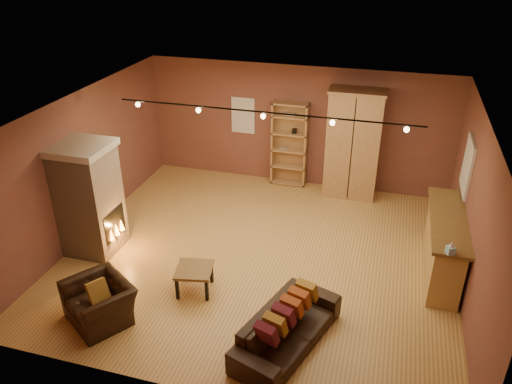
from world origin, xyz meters
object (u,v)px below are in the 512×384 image
(fireplace, at_px, (90,199))
(coffee_table, at_px, (194,272))
(armoire, at_px, (353,144))
(bar_counter, at_px, (444,245))
(armchair, at_px, (99,296))
(bookcase, at_px, (290,143))
(loveseat, at_px, (288,322))

(fireplace, distance_m, coffee_table, 2.47)
(fireplace, xyz_separation_m, armoire, (4.36, 3.54, 0.17))
(bar_counter, distance_m, armchair, 5.78)
(armoire, relative_size, coffee_table, 3.56)
(armchair, bearing_deg, armoire, 91.88)
(fireplace, height_order, bookcase, fireplace)
(bookcase, relative_size, loveseat, 0.97)
(loveseat, bearing_deg, coffee_table, 84.31)
(coffee_table, bearing_deg, fireplace, 163.35)
(fireplace, xyz_separation_m, bookcase, (2.90, 3.74, -0.04))
(armchair, bearing_deg, bar_counter, 61.42)
(bookcase, bearing_deg, coffee_table, -97.96)
(loveseat, height_order, armchair, armchair)
(fireplace, bearing_deg, coffee_table, -16.65)
(fireplace, relative_size, bar_counter, 0.93)
(bar_counter, height_order, loveseat, bar_counter)
(bar_counter, relative_size, loveseat, 1.11)
(armoire, height_order, bar_counter, armoire)
(bookcase, relative_size, bar_counter, 0.88)
(bookcase, relative_size, coffee_table, 2.90)
(bar_counter, distance_m, loveseat, 3.31)
(bookcase, distance_m, armoire, 1.49)
(fireplace, distance_m, bar_counter, 6.34)
(bookcase, height_order, loveseat, bookcase)
(bar_counter, xyz_separation_m, armchair, (-5.10, -2.73, -0.12))
(loveseat, bearing_deg, bookcase, 30.67)
(bookcase, height_order, coffee_table, bookcase)
(coffee_table, bearing_deg, armoire, 63.77)
(bookcase, height_order, bar_counter, bookcase)
(bar_counter, bearing_deg, fireplace, -170.90)
(bar_counter, bearing_deg, coffee_table, -157.01)
(armchair, bearing_deg, fireplace, 156.81)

